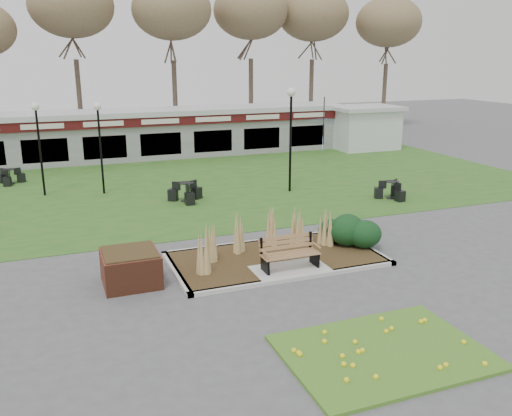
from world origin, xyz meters
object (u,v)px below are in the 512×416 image
object	(u,v)px
food_pavilion	(156,133)
patio_umbrella	(323,134)
service_hut	(364,127)
bistro_set_a	(10,179)
bistro_set_c	(391,193)
lamp_post_mid_left	(38,129)
park_bench	(289,252)
brick_planter	(131,267)
lamp_post_mid_right	(99,128)
lamp_post_far_right	(291,117)
bistro_set_b	(186,195)

from	to	relation	value
food_pavilion	patio_umbrella	world-z (taller)	food_pavilion
service_hut	bistro_set_a	distance (m)	21.81
bistro_set_c	patio_umbrella	size ratio (longest dim) A/B	0.51
service_hut	lamp_post_mid_left	world-z (taller)	lamp_post_mid_left
bistro_set_a	patio_umbrella	world-z (taller)	patio_umbrella
bistro_set_a	food_pavilion	bearing A→B (deg)	30.47
park_bench	lamp_post_mid_left	size ratio (longest dim) A/B	0.41
food_pavilion	brick_planter	bearing A→B (deg)	-103.06
lamp_post_mid_right	lamp_post_far_right	xyz separation A→B (m)	(8.03, -2.64, 0.44)
food_pavilion	lamp_post_mid_left	xyz separation A→B (m)	(-6.55, -7.77, 1.52)
patio_umbrella	bistro_set_c	bearing A→B (deg)	-96.38
park_bench	bistro_set_a	size ratio (longest dim) A/B	1.28
bistro_set_a	patio_umbrella	size ratio (longest dim) A/B	0.48
brick_planter	service_hut	size ratio (longest dim) A/B	0.34
brick_planter	lamp_post_mid_right	xyz separation A→B (m)	(0.36, 10.59, 2.50)
park_bench	bistro_set_a	xyz separation A→B (m)	(-8.09, 14.95, -0.33)
lamp_post_mid_right	bistro_set_a	world-z (taller)	lamp_post_mid_right
brick_planter	lamp_post_far_right	xyz separation A→B (m)	(8.39, 7.95, 2.94)
park_bench	patio_umbrella	world-z (taller)	patio_umbrella
lamp_post_far_right	patio_umbrella	distance (m)	7.25
park_bench	service_hut	distance (m)	22.32
bistro_set_b	patio_umbrella	size ratio (longest dim) A/B	0.55
brick_planter	bistro_set_c	distance (m)	13.08
food_pavilion	patio_umbrella	distance (m)	10.20
food_pavilion	patio_umbrella	bearing A→B (deg)	-33.37
park_bench	lamp_post_mid_left	world-z (taller)	lamp_post_mid_left
bistro_set_b	bistro_set_c	world-z (taller)	bistro_set_b
lamp_post_far_right	patio_umbrella	bearing A→B (deg)	50.01
park_bench	lamp_post_mid_left	bearing A→B (deg)	118.74
food_pavilion	bistro_set_a	distance (m)	9.47
food_pavilion	bistro_set_b	size ratio (longest dim) A/B	15.97
brick_planter	food_pavilion	world-z (taller)	food_pavilion
brick_planter	bistro_set_c	xyz separation A→B (m)	(12.01, 5.18, -0.20)
food_pavilion	service_hut	size ratio (longest dim) A/B	5.59
lamp_post_far_right	patio_umbrella	size ratio (longest dim) A/B	1.68
brick_planter	patio_umbrella	world-z (taller)	patio_umbrella
park_bench	bistro_set_b	distance (m)	8.72
lamp_post_far_right	bistro_set_c	xyz separation A→B (m)	(3.61, -2.77, -3.14)
service_hut	bistro_set_c	size ratio (longest dim) A/B	3.08
park_bench	lamp_post_far_right	distance (m)	9.99
park_bench	service_hut	size ratio (longest dim) A/B	0.39
bistro_set_c	brick_planter	bearing A→B (deg)	-156.66
park_bench	lamp_post_mid_right	distance (m)	12.28
park_bench	bistro_set_b	bearing A→B (deg)	95.78
brick_planter	food_pavilion	size ratio (longest dim) A/B	0.06
brick_planter	bistro_set_b	xyz separation A→B (m)	(3.52, 7.92, -0.18)
brick_planter	lamp_post_mid_left	bearing A→B (deg)	100.87
brick_planter	lamp_post_far_right	size ratio (longest dim) A/B	0.32
park_bench	brick_planter	world-z (taller)	park_bench
lamp_post_mid_right	park_bench	bearing A→B (deg)	-70.40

